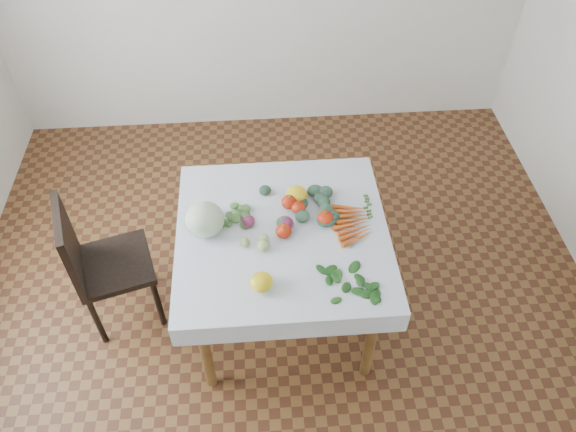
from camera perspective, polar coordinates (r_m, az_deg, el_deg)
name	(u,v)px	position (r m, az deg, el deg)	size (l,w,h in m)	color
ground	(283,312)	(3.58, -0.47, -9.70)	(4.00, 4.00, 0.00)	brown
table	(283,244)	(3.05, -0.54, -2.91)	(1.00, 1.00, 0.75)	brown
tablecloth	(283,232)	(2.98, -0.56, -1.67)	(1.12, 1.12, 0.01)	white
chair	(96,260)	(3.33, -18.92, -4.25)	(0.51, 0.51, 0.92)	black
cabbage	(205,220)	(2.94, -8.45, -0.36)	(0.20, 0.20, 0.18)	#B7C8A8
tomato_a	(289,202)	(3.07, 0.14, 1.42)	(0.09, 0.09, 0.08)	red
tomato_b	(326,218)	(3.00, 3.84, -0.18)	(0.09, 0.09, 0.08)	red
tomato_c	(284,231)	(2.93, -0.45, -1.53)	(0.08, 0.08, 0.07)	red
tomato_d	(298,207)	(3.05, 1.05, 0.90)	(0.08, 0.08, 0.07)	red
heirloom_back	(297,194)	(3.11, 0.89, 2.21)	(0.12, 0.12, 0.08)	yellow
heirloom_front	(262,282)	(2.72, -2.70, -6.69)	(0.11, 0.11, 0.08)	yellow
onion_a	(248,221)	(2.99, -4.03, -0.53)	(0.07, 0.07, 0.06)	#4E1632
onion_b	(287,223)	(2.97, -0.13, -0.76)	(0.08, 0.08, 0.07)	#4E1632
tomatillo_cluster	(251,243)	(2.90, -3.73, -2.71)	(0.10, 0.12, 0.05)	#B0C16F
carrot_bunch	(353,223)	(3.02, 6.64, -0.67)	(0.20, 0.32, 0.03)	#DF4E18
kale_bunch	(298,203)	(3.09, 0.99, 1.33)	(0.38, 0.31, 0.05)	#32523D
basil_bunch	(349,282)	(2.78, 6.25, -6.65)	(0.28, 0.23, 0.01)	#194716
dill_bunch	(228,217)	(3.05, -6.15, -0.07)	(0.23, 0.17, 0.02)	#4F833C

